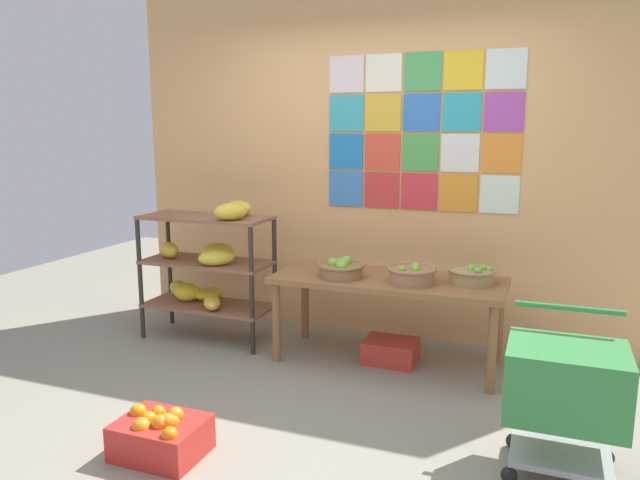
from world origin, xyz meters
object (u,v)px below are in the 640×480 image
orange_crate_foreground (161,435)px  fruit_basket_right (341,268)px  fruit_basket_centre (472,274)px  banana_shelf_unit (207,262)px  fruit_basket_left (412,274)px  display_table (388,287)px  produce_crate_under_table (391,351)px  shopping_cart (565,388)px

orange_crate_foreground → fruit_basket_right: bearing=73.8°
fruit_basket_centre → fruit_basket_right: bearing=-169.2°
banana_shelf_unit → fruit_basket_left: bearing=-2.9°
display_table → fruit_basket_centre: (0.57, 0.07, 0.13)m
produce_crate_under_table → shopping_cart: shopping_cart is taller
fruit_basket_right → fruit_basket_left: bearing=0.9°
fruit_basket_left → orange_crate_foreground: fruit_basket_left is taller
fruit_basket_centre → orange_crate_foreground: fruit_basket_centre is taller
banana_shelf_unit → orange_crate_foreground: bearing=-66.7°
fruit_basket_right → orange_crate_foreground: fruit_basket_right is taller
display_table → fruit_basket_right: size_ratio=4.85×
display_table → fruit_basket_left: bearing=-26.2°
display_table → fruit_basket_left: 0.25m
banana_shelf_unit → shopping_cart: 2.85m
fruit_basket_right → produce_crate_under_table: bearing=17.8°
shopping_cart → banana_shelf_unit: bearing=153.9°
fruit_basket_left → orange_crate_foreground: 1.91m
fruit_basket_centre → produce_crate_under_table: fruit_basket_centre is taller
banana_shelf_unit → produce_crate_under_table: banana_shelf_unit is taller
display_table → orange_crate_foreground: size_ratio=3.68×
fruit_basket_right → produce_crate_under_table: fruit_basket_right is taller
display_table → fruit_basket_left: (0.19, -0.09, 0.14)m
banana_shelf_unit → shopping_cart: size_ratio=1.42×
banana_shelf_unit → display_table: (1.47, 0.01, -0.07)m
fruit_basket_centre → shopping_cart: 1.32m
banana_shelf_unit → orange_crate_foreground: (0.70, -1.64, -0.52)m
display_table → banana_shelf_unit: bearing=-179.6°
fruit_basket_right → shopping_cart: (1.48, -0.99, -0.24)m
banana_shelf_unit → fruit_basket_centre: (2.04, 0.08, 0.06)m
banana_shelf_unit → produce_crate_under_table: size_ratio=3.00×
fruit_basket_centre → fruit_basket_right: size_ratio=0.97×
banana_shelf_unit → fruit_basket_left: (1.66, -0.08, 0.07)m
display_table → shopping_cart: 1.59m
fruit_basket_right → shopping_cart: size_ratio=0.42×
fruit_basket_left → produce_crate_under_table: fruit_basket_left is taller
produce_crate_under_table → fruit_basket_left: bearing=-32.6°
produce_crate_under_table → shopping_cart: (1.13, -1.10, 0.37)m
fruit_basket_centre → produce_crate_under_table: bearing=-173.9°
fruit_basket_left → shopping_cart: bearing=-45.9°
display_table → shopping_cart: (1.16, -1.09, -0.11)m
banana_shelf_unit → fruit_basket_left: size_ratio=3.37×
display_table → fruit_basket_right: 0.36m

